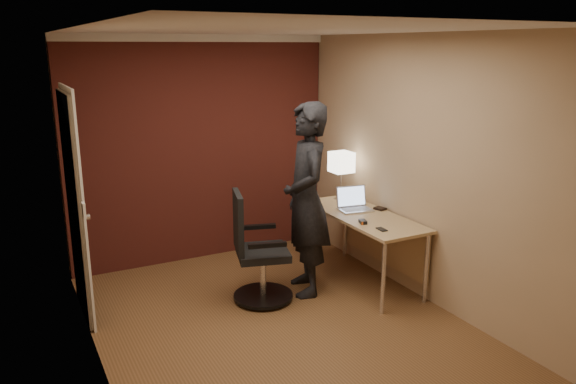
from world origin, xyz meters
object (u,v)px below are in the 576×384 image
object	(u,v)px
mouse	(363,222)
desk_lamp	(341,163)
wallet	(380,209)
desk	(369,225)
office_chair	(256,255)
person	(306,200)
phone	(382,229)
laptop	(353,203)

from	to	relation	value
mouse	desk_lamp	bearing A→B (deg)	89.14
wallet	desk_lamp	bearing A→B (deg)	106.66
desk	office_chair	xyz separation A→B (m)	(-1.23, 0.10, -0.14)
desk	person	xyz separation A→B (m)	(-0.69, 0.08, 0.34)
phone	wallet	bearing A→B (deg)	58.37
desk_lamp	laptop	bearing A→B (deg)	-102.27
desk_lamp	laptop	xyz separation A→B (m)	(-0.08, -0.37, -0.35)
mouse	phone	world-z (taller)	mouse
phone	office_chair	world-z (taller)	office_chair
phone	office_chair	xyz separation A→B (m)	(-1.02, 0.58, -0.27)
laptop	office_chair	distance (m)	1.22
phone	person	size ratio (longest dim) A/B	0.06
phone	wallet	distance (m)	0.67
desk	office_chair	size ratio (longest dim) A/B	1.42
person	mouse	bearing A→B (deg)	69.93
desk	office_chair	bearing A→B (deg)	175.53
wallet	laptop	bearing A→B (deg)	147.60
phone	office_chair	size ratio (longest dim) A/B	0.11
person	desk	bearing A→B (deg)	99.35
laptop	person	xyz separation A→B (m)	(-0.64, -0.13, 0.15)
phone	desk_lamp	bearing A→B (deg)	81.35
laptop	phone	size ratio (longest dim) A/B	3.18
mouse	office_chair	xyz separation A→B (m)	(-0.98, 0.34, -0.28)
desk_lamp	laptop	size ratio (longest dim) A/B	1.46
laptop	wallet	size ratio (longest dim) A/B	3.33
laptop	person	world-z (taller)	person
desk_lamp	phone	xyz separation A→B (m)	(-0.23, -1.06, -0.41)
desk	phone	world-z (taller)	phone
laptop	wallet	xyz separation A→B (m)	(0.23, -0.15, -0.05)
desk	phone	bearing A→B (deg)	-113.21
desk	phone	distance (m)	0.55
phone	mouse	bearing A→B (deg)	103.40
mouse	person	distance (m)	0.58
laptop	wallet	distance (m)	0.28
desk	laptop	size ratio (longest dim) A/B	4.10
laptop	phone	distance (m)	0.71
wallet	person	size ratio (longest dim) A/B	0.06
office_chair	desk_lamp	bearing A→B (deg)	20.93
office_chair	laptop	bearing A→B (deg)	5.43
desk	desk_lamp	size ratio (longest dim) A/B	2.80
desk_lamp	wallet	size ratio (longest dim) A/B	4.86
wallet	office_chair	xyz separation A→B (m)	(-1.41, 0.04, -0.27)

